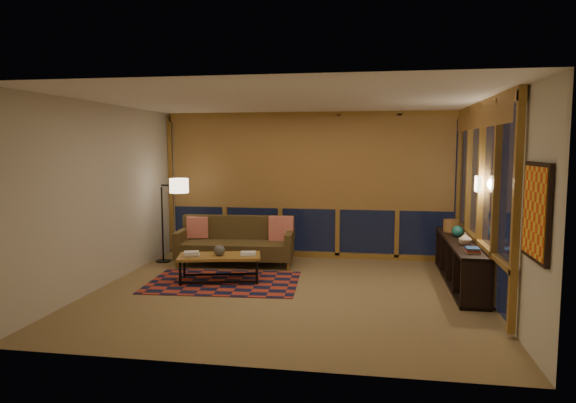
% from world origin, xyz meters
% --- Properties ---
extents(floor, '(5.50, 5.00, 0.01)m').
position_xyz_m(floor, '(0.00, 0.00, 0.00)').
color(floor, olive).
rests_on(floor, ground).
extents(ceiling, '(5.50, 5.00, 0.01)m').
position_xyz_m(ceiling, '(0.00, 0.00, 2.70)').
color(ceiling, white).
rests_on(ceiling, walls).
extents(walls, '(5.51, 5.01, 2.70)m').
position_xyz_m(walls, '(0.00, 0.00, 1.35)').
color(walls, beige).
rests_on(walls, floor).
extents(window_wall_back, '(5.30, 0.16, 2.60)m').
position_xyz_m(window_wall_back, '(0.00, 2.43, 1.35)').
color(window_wall_back, '#AF7E3D').
rests_on(window_wall_back, walls).
extents(window_wall_right, '(0.16, 3.70, 2.60)m').
position_xyz_m(window_wall_right, '(2.68, 0.60, 1.35)').
color(window_wall_right, '#AF7E3D').
rests_on(window_wall_right, walls).
extents(wall_art, '(0.06, 0.74, 0.94)m').
position_xyz_m(wall_art, '(2.71, -1.85, 1.45)').
color(wall_art, '#E53D10').
rests_on(wall_art, walls).
extents(wall_sconce, '(0.12, 0.18, 0.22)m').
position_xyz_m(wall_sconce, '(2.62, 0.45, 1.55)').
color(wall_sconce, beige).
rests_on(wall_sconce, walls).
extents(sofa, '(2.07, 0.96, 0.82)m').
position_xyz_m(sofa, '(-1.18, 1.57, 0.41)').
color(sofa, '#4B361F').
rests_on(sofa, floor).
extents(pillow_left, '(0.40, 0.21, 0.38)m').
position_xyz_m(pillow_left, '(-1.92, 1.72, 0.60)').
color(pillow_left, red).
rests_on(pillow_left, sofa).
extents(pillow_right, '(0.44, 0.15, 0.43)m').
position_xyz_m(pillow_right, '(-0.41, 1.83, 0.63)').
color(pillow_right, red).
rests_on(pillow_right, sofa).
extents(area_rug, '(2.36, 1.66, 0.01)m').
position_xyz_m(area_rug, '(-1.05, 0.38, 0.01)').
color(area_rug, '#A83524').
rests_on(area_rug, floor).
extents(coffee_table, '(1.34, 0.85, 0.41)m').
position_xyz_m(coffee_table, '(-1.12, 0.43, 0.21)').
color(coffee_table, '#AF7E3D').
rests_on(coffee_table, floor).
extents(book_stack_a, '(0.31, 0.28, 0.07)m').
position_xyz_m(book_stack_a, '(-1.52, 0.30, 0.45)').
color(book_stack_a, silver).
rests_on(book_stack_a, coffee_table).
extents(book_stack_b, '(0.30, 0.26, 0.05)m').
position_xyz_m(book_stack_b, '(-0.69, 0.52, 0.44)').
color(book_stack_b, silver).
rests_on(book_stack_b, coffee_table).
extents(ceramic_pot, '(0.19, 0.19, 0.17)m').
position_xyz_m(ceramic_pot, '(-1.11, 0.40, 0.50)').
color(ceramic_pot, black).
rests_on(ceramic_pot, coffee_table).
extents(floor_lamp, '(0.55, 0.40, 1.52)m').
position_xyz_m(floor_lamp, '(-2.54, 1.60, 0.76)').
color(floor_lamp, black).
rests_on(floor_lamp, floor).
extents(bookshelf, '(0.40, 2.67, 0.67)m').
position_xyz_m(bookshelf, '(2.49, 0.90, 0.33)').
color(bookshelf, black).
rests_on(bookshelf, floor).
extents(basket, '(0.28, 0.28, 0.20)m').
position_xyz_m(basket, '(2.47, 1.70, 0.77)').
color(basket, '#9F6631').
rests_on(basket, bookshelf).
extents(teal_bowl, '(0.22, 0.22, 0.18)m').
position_xyz_m(teal_bowl, '(2.49, 1.21, 0.75)').
color(teal_bowl, '#1C645B').
rests_on(teal_bowl, bookshelf).
extents(vase, '(0.22, 0.22, 0.19)m').
position_xyz_m(vase, '(2.49, 0.53, 0.76)').
color(vase, '#B5A28E').
rests_on(vase, bookshelf).
extents(shelf_book_stack, '(0.19, 0.26, 0.07)m').
position_xyz_m(shelf_book_stack, '(2.49, -0.01, 0.70)').
color(shelf_book_stack, silver).
rests_on(shelf_book_stack, bookshelf).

